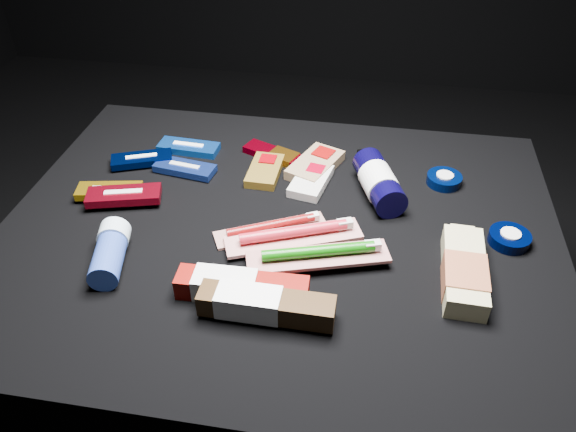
% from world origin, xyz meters
% --- Properties ---
extents(ground, '(3.00, 3.00, 0.00)m').
position_xyz_m(ground, '(0.00, 0.00, 0.00)').
color(ground, black).
rests_on(ground, ground).
extents(cloth_table, '(0.98, 0.78, 0.40)m').
position_xyz_m(cloth_table, '(0.00, 0.00, 0.20)').
color(cloth_table, black).
rests_on(cloth_table, ground).
extents(luna_bar_0, '(0.13, 0.05, 0.02)m').
position_xyz_m(luna_bar_0, '(-0.23, 0.22, 0.41)').
color(luna_bar_0, blue).
rests_on(luna_bar_0, cloth_table).
extents(luna_bar_1, '(0.13, 0.06, 0.02)m').
position_xyz_m(luna_bar_1, '(-0.22, 0.14, 0.41)').
color(luna_bar_1, navy).
rests_on(luna_bar_1, cloth_table).
extents(luna_bar_2, '(0.13, 0.09, 0.02)m').
position_xyz_m(luna_bar_2, '(-0.31, 0.15, 0.41)').
color(luna_bar_2, black).
rests_on(luna_bar_2, cloth_table).
extents(luna_bar_3, '(0.13, 0.07, 0.02)m').
position_xyz_m(luna_bar_3, '(-0.33, 0.04, 0.41)').
color(luna_bar_3, '#B1830E').
rests_on(luna_bar_3, cloth_table).
extents(luna_bar_4, '(0.14, 0.08, 0.02)m').
position_xyz_m(luna_bar_4, '(-0.29, 0.02, 0.42)').
color(luna_bar_4, maroon).
rests_on(luna_bar_4, cloth_table).
extents(clif_bar_0, '(0.06, 0.11, 0.02)m').
position_xyz_m(clif_bar_0, '(-0.06, 0.16, 0.41)').
color(clif_bar_0, brown).
rests_on(clif_bar_0, cloth_table).
extents(clif_bar_1, '(0.08, 0.12, 0.02)m').
position_xyz_m(clif_bar_1, '(0.04, 0.14, 0.41)').
color(clif_bar_1, silver).
rests_on(clif_bar_1, cloth_table).
extents(clif_bar_2, '(0.11, 0.15, 0.02)m').
position_xyz_m(clif_bar_2, '(0.04, 0.20, 0.41)').
color(clif_bar_2, '#896C4D').
rests_on(clif_bar_2, cloth_table).
extents(power_bar, '(0.14, 0.09, 0.02)m').
position_xyz_m(power_bar, '(-0.04, 0.22, 0.41)').
color(power_bar, '#69000F').
rests_on(power_bar, cloth_table).
extents(lotion_bottle, '(0.11, 0.19, 0.06)m').
position_xyz_m(lotion_bottle, '(0.17, 0.13, 0.43)').
color(lotion_bottle, black).
rests_on(lotion_bottle, cloth_table).
extents(cream_tin_upper, '(0.07, 0.07, 0.02)m').
position_xyz_m(cream_tin_upper, '(0.29, 0.19, 0.41)').
color(cream_tin_upper, black).
rests_on(cream_tin_upper, cloth_table).
extents(cream_tin_lower, '(0.07, 0.07, 0.02)m').
position_xyz_m(cream_tin_lower, '(0.39, 0.03, 0.41)').
color(cream_tin_lower, black).
rests_on(cream_tin_lower, cloth_table).
extents(bodywash_bottle, '(0.07, 0.19, 0.04)m').
position_xyz_m(bodywash_bottle, '(0.31, -0.08, 0.42)').
color(bodywash_bottle, '#C6BA84').
rests_on(bodywash_bottle, cloth_table).
extents(deodorant_stick, '(0.08, 0.13, 0.05)m').
position_xyz_m(deodorant_stick, '(-0.25, -0.14, 0.42)').
color(deodorant_stick, '#274198').
rests_on(deodorant_stick, cloth_table).
extents(toothbrush_pack_0, '(0.20, 0.13, 0.02)m').
position_xyz_m(toothbrush_pack_0, '(-0.01, -0.01, 0.41)').
color(toothbrush_pack_0, '#B3ADA8').
rests_on(toothbrush_pack_0, cloth_table).
extents(toothbrush_pack_1, '(0.24, 0.14, 0.03)m').
position_xyz_m(toothbrush_pack_1, '(0.04, -0.03, 0.42)').
color(toothbrush_pack_1, silver).
rests_on(toothbrush_pack_1, cloth_table).
extents(toothbrush_pack_2, '(0.24, 0.12, 0.03)m').
position_xyz_m(toothbrush_pack_2, '(0.08, -0.08, 0.42)').
color(toothbrush_pack_2, '#BFB5B2').
rests_on(toothbrush_pack_2, cloth_table).
extents(toothpaste_carton_red, '(0.20, 0.05, 0.04)m').
position_xyz_m(toothpaste_carton_red, '(-0.03, -0.17, 0.42)').
color(toothpaste_carton_red, '#710702').
rests_on(toothpaste_carton_red, cloth_table).
extents(toothpaste_carton_green, '(0.20, 0.05, 0.04)m').
position_xyz_m(toothpaste_carton_green, '(0.01, -0.21, 0.42)').
color(toothpaste_carton_green, '#331E0A').
rests_on(toothpaste_carton_green, cloth_table).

